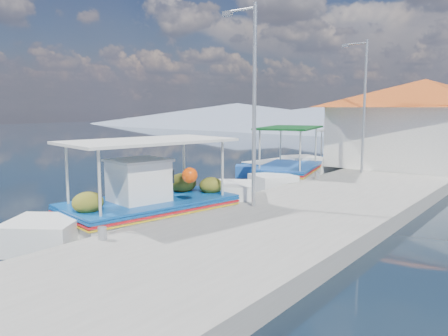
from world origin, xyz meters
The scene contains 10 objects.
ground centered at (0.00, 0.00, 0.00)m, with size 160.00×160.00×0.00m, color black.
quay centered at (5.90, 6.00, 0.25)m, with size 5.00×44.00×0.50m, color gray.
bollards centered at (3.80, 5.25, 0.65)m, with size 0.20×17.20×0.30m.
main_caique centered at (2.46, -0.22, 0.55)m, with size 3.56×8.54×2.86m.
caique_green_canopy centered at (1.87, 9.19, 0.43)m, with size 3.61×7.45×2.89m.
caique_blue_hull centered at (-0.36, 11.30, 0.26)m, with size 2.31×5.41×0.98m.
caique_far centered at (1.82, 15.77, 0.46)m, with size 2.29×7.03×2.47m.
harbor_building centered at (6.20, 15.00, 2.78)m, with size 10.49×10.49×4.40m.
lamp_post_near centered at (4.51, 2.00, 3.85)m, with size 1.21×0.14×6.00m.
lamp_post_far centered at (4.51, 11.00, 3.85)m, with size 1.21×0.14×6.00m.
Camera 1 is at (12.06, -9.21, 3.51)m, focal length 36.05 mm.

